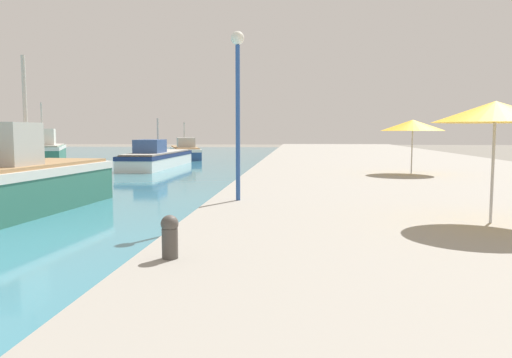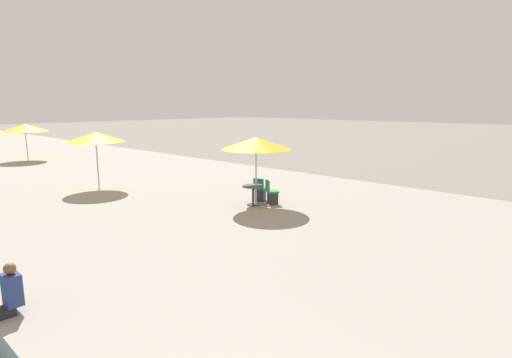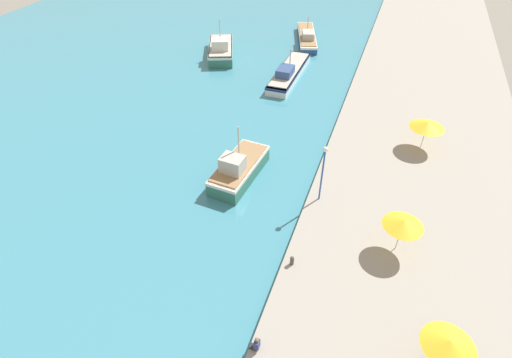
{
  "view_description": "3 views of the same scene",
  "coord_description": "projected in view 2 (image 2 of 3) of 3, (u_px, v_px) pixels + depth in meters",
  "views": [
    {
      "loc": [
        2.48,
        4.6,
        2.43
      ],
      "look_at": [
        1.5,
        15.93,
        1.35
      ],
      "focal_mm": 35.0,
      "sensor_mm": 36.0,
      "label": 1
    },
    {
      "loc": [
        -1.49,
        -1.66,
        4.19
      ],
      "look_at": [
        8.92,
        8.0,
        1.55
      ],
      "focal_mm": 28.0,
      "sensor_mm": 36.0,
      "label": 2
    },
    {
      "loc": [
        3.77,
        -3.62,
        20.1
      ],
      "look_at": [
        -4.0,
        18.0,
        1.15
      ],
      "focal_mm": 28.0,
      "sensor_mm": 36.0,
      "label": 3
    }
  ],
  "objects": [
    {
      "name": "cafe_umbrella_pink",
      "position": [
        256.0,
        143.0,
        14.2
      ],
      "size": [
        2.51,
        2.51,
        2.52
      ],
      "color": "#B7B7B7",
      "rests_on": "quay_promenade"
    },
    {
      "name": "cafe_umbrella_white",
      "position": [
        96.0,
        137.0,
        17.21
      ],
      "size": [
        2.48,
        2.48,
        2.5
      ],
      "color": "#B7B7B7",
      "rests_on": "quay_promenade"
    },
    {
      "name": "cafe_umbrella_striped",
      "position": [
        25.0,
        128.0,
        26.29
      ],
      "size": [
        2.83,
        2.83,
        2.42
      ],
      "color": "#B7B7B7",
      "rests_on": "quay_promenade"
    },
    {
      "name": "cafe_table",
      "position": [
        253.0,
        191.0,
        14.6
      ],
      "size": [
        0.8,
        0.8,
        0.74
      ],
      "color": "#333338",
      "rests_on": "quay_promenade"
    },
    {
      "name": "cafe_chair_left",
      "position": [
        272.0,
        196.0,
        14.81
      ],
      "size": [
        0.58,
        0.57,
        0.91
      ],
      "rotation": [
        0.0,
        0.0,
        4.14
      ],
      "color": "#2D2D33",
      "rests_on": "quay_promenade"
    },
    {
      "name": "cafe_chair_right",
      "position": [
        260.0,
        193.0,
        15.3
      ],
      "size": [
        0.55,
        0.53,
        0.91
      ],
      "rotation": [
        0.0,
        0.0,
        -1.2
      ],
      "color": "#2D2D33",
      "rests_on": "quay_promenade"
    },
    {
      "name": "person_at_quay",
      "position": [
        10.0,
        292.0,
        6.98
      ],
      "size": [
        0.51,
        0.36,
        0.94
      ],
      "color": "#232328",
      "rests_on": "quay_promenade"
    }
  ]
}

